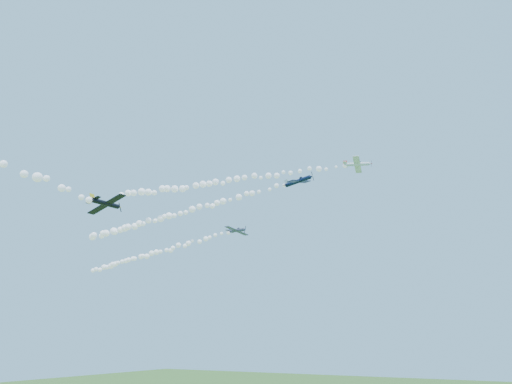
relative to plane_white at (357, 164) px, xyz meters
The scene contains 7 objects.
plane_white is the anchor object (origin of this frame).
smoke_trail_white 34.89m from the plane_white, behind, with size 64.69×13.36×2.95m, color white, non-canonical shape.
plane_navy 19.46m from the plane_white, 119.68° to the right, with size 7.41×7.59×2.48m.
smoke_trail_navy 51.56m from the plane_white, behind, with size 78.68×16.37×2.88m, color white, non-canonical shape.
plane_grey 33.37m from the plane_white, 165.29° to the right, with size 6.50×6.91×2.54m.
smoke_trail_grey 70.56m from the plane_white, behind, with size 75.87×25.27×3.02m, color white, non-canonical shape.
plane_black 58.19m from the plane_white, 128.26° to the right, with size 7.57×7.68×2.86m.
Camera 1 is at (49.49, -85.00, 15.72)m, focal length 30.00 mm.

